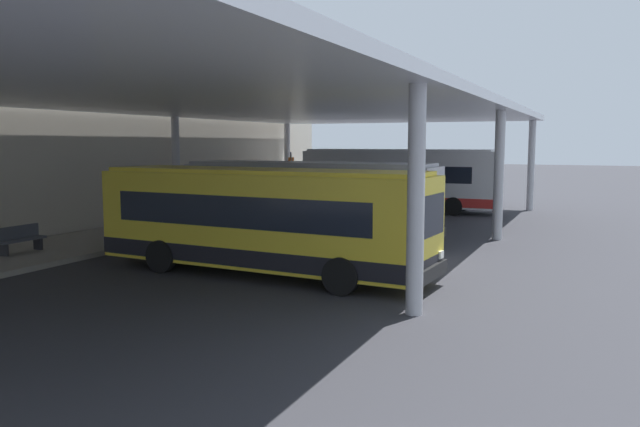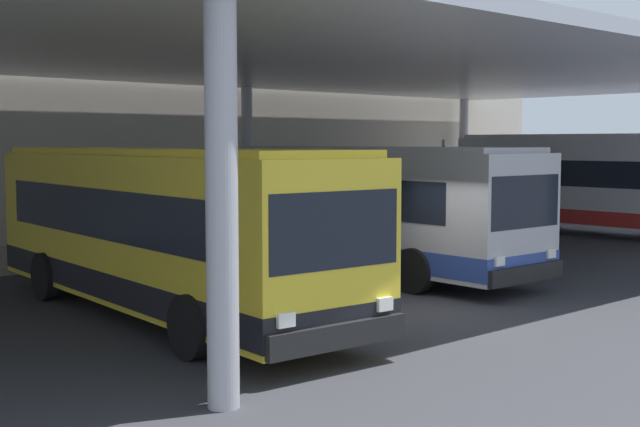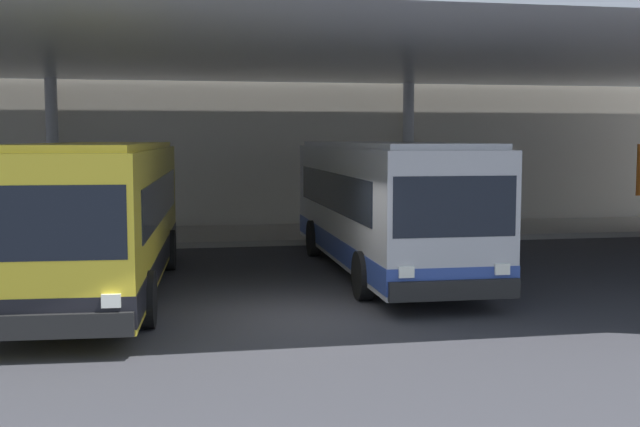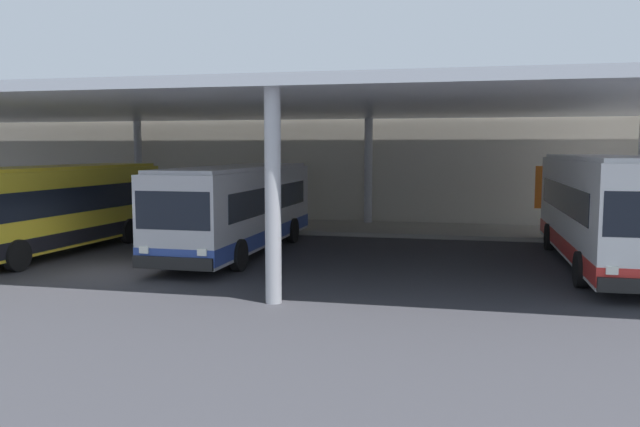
{
  "view_description": "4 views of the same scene",
  "coord_description": "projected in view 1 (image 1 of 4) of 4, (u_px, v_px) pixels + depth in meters",
  "views": [
    {
      "loc": [
        -19.94,
        -6.34,
        3.94
      ],
      "look_at": [
        0.83,
        3.04,
        1.36
      ],
      "focal_mm": 35.2,
      "sensor_mm": 36.0,
      "label": 1
    },
    {
      "loc": [
        -12.04,
        -10.89,
        3.28
      ],
      "look_at": [
        1.68,
        4.5,
        1.53
      ],
      "focal_mm": 47.13,
      "sensor_mm": 36.0,
      "label": 2
    },
    {
      "loc": [
        -2.32,
        -14.19,
        3.27
      ],
      "look_at": [
        1.4,
        5.46,
        1.37
      ],
      "focal_mm": 44.5,
      "sensor_mm": 36.0,
      "label": 3
    },
    {
      "loc": [
        10.65,
        -17.2,
        3.81
      ],
      "look_at": [
        6.05,
        3.26,
        1.64
      ],
      "focal_mm": 35.46,
      "sensor_mm": 36.0,
      "label": 4
    }
  ],
  "objects": [
    {
      "name": "ground_plane",
      "position": [
        392.0,
        260.0,
        21.09
      ],
      "size": [
        200.0,
        200.0,
        0.0
      ],
      "primitive_type": "plane",
      "color": "#333338"
    },
    {
      "name": "platform_kerb",
      "position": [
        120.0,
        236.0,
        25.89
      ],
      "size": [
        42.0,
        4.5,
        0.18
      ],
      "primitive_type": "cube",
      "color": "gray",
      "rests_on": "ground"
    },
    {
      "name": "station_building_facade",
      "position": [
        58.0,
        149.0,
        26.82
      ],
      "size": [
        48.0,
        1.6,
        7.33
      ],
      "primitive_type": "cube",
      "color": "beige",
      "rests_on": "ground"
    },
    {
      "name": "canopy_shelter",
      "position": [
        249.0,
        105.0,
        22.75
      ],
      "size": [
        40.0,
        17.0,
        5.55
      ],
      "color": "silver",
      "rests_on": "ground"
    },
    {
      "name": "bus_nearest_bay",
      "position": [
        262.0,
        220.0,
        18.66
      ],
      "size": [
        3.18,
        10.66,
        3.17
      ],
      "color": "yellow",
      "rests_on": "ground"
    },
    {
      "name": "bus_second_bay",
      "position": [
        309.0,
        200.0,
        25.19
      ],
      "size": [
        2.83,
        10.56,
        3.17
      ],
      "color": "#B7B7BC",
      "rests_on": "ground"
    },
    {
      "name": "bus_middle_bay",
      "position": [
        399.0,
        179.0,
        36.4
      ],
      "size": [
        2.75,
        11.34,
        3.57
      ],
      "color": "white",
      "rests_on": "ground"
    },
    {
      "name": "bench_waiting",
      "position": [
        20.0,
        239.0,
        21.49
      ],
      "size": [
        1.8,
        0.45,
        0.92
      ],
      "color": "#4C515B",
      "rests_on": "platform_kerb"
    },
    {
      "name": "banner_sign",
      "position": [
        291.0,
        175.0,
        38.06
      ],
      "size": [
        0.7,
        0.12,
        3.2
      ],
      "color": "#B2B2B7",
      "rests_on": "platform_kerb"
    }
  ]
}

